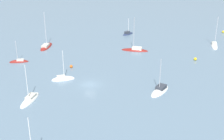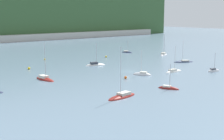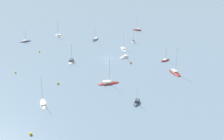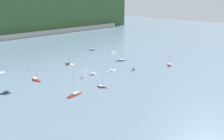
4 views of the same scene
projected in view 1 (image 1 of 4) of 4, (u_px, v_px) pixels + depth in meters
name	position (u px, v px, depth m)	size (l,w,h in m)	color
ground_plane	(90.00, 85.00, 73.17)	(600.00, 600.00, 0.00)	slate
sailboat_1	(160.00, 91.00, 69.91)	(7.53, 4.65, 8.62)	white
sailboat_3	(46.00, 47.00, 98.47)	(8.48, 3.40, 11.73)	maroon
sailboat_4	(19.00, 62.00, 86.52)	(3.41, 5.36, 6.81)	maroon
sailboat_6	(214.00, 46.00, 99.39)	(7.85, 2.42, 10.32)	white
sailboat_7	(135.00, 50.00, 95.39)	(2.87, 8.34, 10.83)	maroon
sailboat_8	(30.00, 100.00, 66.11)	(7.44, 2.26, 8.88)	white
sailboat_10	(128.00, 34.00, 111.62)	(5.29, 3.95, 6.33)	#232D4C
sailboat_12	(63.00, 79.00, 75.75)	(4.47, 5.84, 8.30)	silver
mooring_buoy_1	(195.00, 59.00, 87.60)	(0.85, 0.85, 0.85)	yellow
mooring_buoy_3	(71.00, 66.00, 82.58)	(0.80, 0.80, 0.80)	orange
mooring_buoy_4	(223.00, 32.00, 113.26)	(0.84, 0.84, 0.84)	yellow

